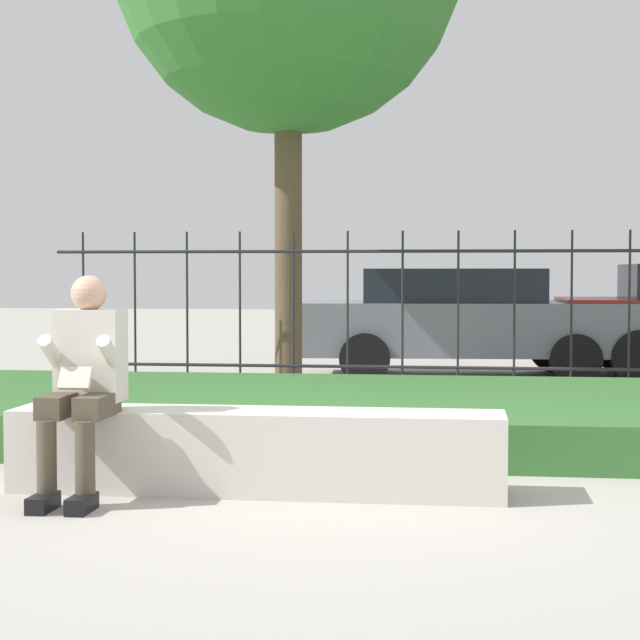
% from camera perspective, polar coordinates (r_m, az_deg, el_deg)
% --- Properties ---
extents(ground_plane, '(60.00, 60.00, 0.00)m').
position_cam_1_polar(ground_plane, '(6.37, -0.18, -9.25)').
color(ground_plane, '#A8A399').
extents(stone_bench, '(2.93, 0.47, 0.49)m').
position_cam_1_polar(stone_bench, '(6.39, -3.44, -7.23)').
color(stone_bench, beige).
rests_on(stone_bench, ground_plane).
extents(person_seated_reader, '(0.42, 0.73, 1.29)m').
position_cam_1_polar(person_seated_reader, '(6.31, -12.47, -2.90)').
color(person_seated_reader, black).
rests_on(person_seated_reader, ground_plane).
extents(grass_berm, '(8.66, 3.25, 0.33)m').
position_cam_1_polar(grass_berm, '(8.63, 1.82, -5.03)').
color(grass_berm, '#33662D').
rests_on(grass_berm, ground_plane).
extents(iron_fence, '(6.66, 0.03, 1.72)m').
position_cam_1_polar(iron_fence, '(10.80, 2.95, 0.42)').
color(iron_fence, '#232326').
rests_on(iron_fence, ground_plane).
extents(car_parked_center, '(4.02, 2.05, 1.34)m').
position_cam_1_polar(car_parked_center, '(13.27, 7.56, 0.04)').
color(car_parked_center, slate).
rests_on(car_parked_center, ground_plane).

